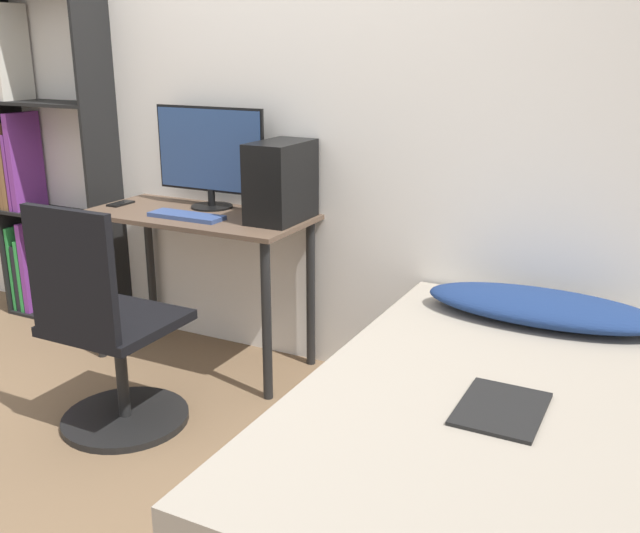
% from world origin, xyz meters
% --- Properties ---
extents(ground_plane, '(14.00, 14.00, 0.00)m').
position_xyz_m(ground_plane, '(0.00, 0.00, 0.00)').
color(ground_plane, brown).
extents(wall_back, '(8.00, 0.05, 2.50)m').
position_xyz_m(wall_back, '(0.00, 1.35, 1.25)').
color(wall_back, silver).
rests_on(wall_back, ground_plane).
extents(desk, '(1.11, 0.52, 0.77)m').
position_xyz_m(desk, '(-0.26, 1.06, 0.64)').
color(desk, brown).
rests_on(desk, ground_plane).
extents(bookshelf, '(0.75, 0.26, 1.87)m').
position_xyz_m(bookshelf, '(-1.49, 1.19, 0.91)').
color(bookshelf, black).
rests_on(bookshelf, ground_plane).
extents(office_chair, '(0.54, 0.54, 0.98)m').
position_xyz_m(office_chair, '(-0.19, 0.33, 0.38)').
color(office_chair, black).
rests_on(office_chair, ground_plane).
extents(bed, '(1.19, 1.91, 0.51)m').
position_xyz_m(bed, '(1.38, 0.36, 0.25)').
color(bed, '#4C3D2D').
rests_on(bed, ground_plane).
extents(pillow, '(0.91, 0.36, 0.11)m').
position_xyz_m(pillow, '(1.38, 1.06, 0.57)').
color(pillow, navy).
rests_on(pillow, bed).
extents(magazine, '(0.24, 0.32, 0.01)m').
position_xyz_m(magazine, '(1.41, 0.26, 0.52)').
color(magazine, black).
rests_on(magazine, bed).
extents(monitor, '(0.62, 0.21, 0.50)m').
position_xyz_m(monitor, '(-0.28, 1.20, 1.04)').
color(monitor, black).
rests_on(monitor, desk).
extents(keyboard, '(0.37, 0.12, 0.02)m').
position_xyz_m(keyboard, '(-0.25, 0.96, 0.78)').
color(keyboard, '#33477A').
rests_on(keyboard, desk).
extents(pc_tower, '(0.21, 0.35, 0.36)m').
position_xyz_m(pc_tower, '(0.17, 1.12, 0.95)').
color(pc_tower, black).
rests_on(pc_tower, desk).
extents(phone, '(0.07, 0.14, 0.01)m').
position_xyz_m(phone, '(-0.74, 1.05, 0.78)').
color(phone, black).
rests_on(phone, desk).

